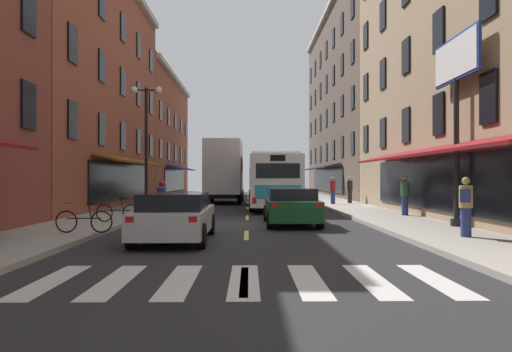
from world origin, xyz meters
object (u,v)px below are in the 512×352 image
at_px(pedestrian_far, 350,190).
at_px(box_truck, 225,172).
at_px(motorcycle_rider, 162,206).
at_px(billboard_sign, 456,79).
at_px(sedan_near, 291,206).
at_px(pedestrian_rear, 405,195).
at_px(sedan_far, 175,216).
at_px(pedestrian_mid, 333,190).
at_px(bicycle_near, 118,212).
at_px(street_lamp_twin, 146,143).
at_px(sedan_mid, 230,189).
at_px(transit_bus, 272,180).
at_px(bicycle_mid, 84,221).
at_px(pedestrian_near, 466,205).

bearing_deg(pedestrian_far, box_truck, -9.54).
bearing_deg(pedestrian_far, motorcycle_rider, 60.52).
relative_size(billboard_sign, sedan_near, 1.45).
distance_m(motorcycle_rider, pedestrian_rear, 10.35).
distance_m(sedan_far, pedestrian_mid, 17.67).
xyz_separation_m(motorcycle_rider, bicycle_near, (-1.54, -0.46, -0.21)).
relative_size(billboard_sign, motorcycle_rider, 3.08).
bearing_deg(street_lamp_twin, motorcycle_rider, -69.43).
relative_size(billboard_sign, sedan_mid, 1.48).
bearing_deg(box_truck, motorcycle_rider, -95.95).
distance_m(transit_bus, street_lamp_twin, 8.69).
xyz_separation_m(transit_bus, pedestrian_mid, (3.86, 1.65, -0.60)).
xyz_separation_m(box_truck, bicycle_near, (-3.12, -15.61, -1.64)).
bearing_deg(bicycle_mid, bicycle_near, 89.20).
bearing_deg(sedan_far, pedestrian_rear, 39.37).
distance_m(billboard_sign, sedan_mid, 29.85).
height_order(bicycle_near, pedestrian_mid, pedestrian_mid).
bearing_deg(pedestrian_mid, bicycle_mid, 67.06).
height_order(sedan_near, pedestrian_rear, pedestrian_rear).
bearing_deg(pedestrian_mid, motorcycle_rider, 63.84).
distance_m(box_truck, pedestrian_rear, 15.20).
bearing_deg(billboard_sign, pedestrian_rear, 92.64).
bearing_deg(pedestrian_mid, pedestrian_rear, 110.31).
height_order(pedestrian_near, pedestrian_rear, pedestrian_rear).
height_order(box_truck, sedan_far, box_truck).
bearing_deg(box_truck, transit_bus, -60.57).
bearing_deg(sedan_far, pedestrian_mid, 65.80).
height_order(pedestrian_rear, street_lamp_twin, street_lamp_twin).
xyz_separation_m(transit_bus, motorcycle_rider, (-4.60, -9.79, -0.89)).
xyz_separation_m(box_truck, pedestrian_far, (8.16, -2.65, -1.14)).
height_order(sedan_mid, bicycle_near, sedan_mid).
height_order(transit_bus, motorcycle_rider, transit_bus).
bearing_deg(sedan_mid, bicycle_mid, -95.94).
bearing_deg(pedestrian_near, sedan_near, 160.92).
distance_m(transit_bus, sedan_near, 10.00).
height_order(sedan_near, sedan_mid, sedan_mid).
bearing_deg(sedan_mid, box_truck, -89.75).
xyz_separation_m(bicycle_mid, pedestrian_mid, (10.05, 15.33, 0.50)).
bearing_deg(transit_bus, billboard_sign, -64.59).
bearing_deg(bicycle_near, pedestrian_near, -22.81).
bearing_deg(pedestrian_mid, bicycle_near, 60.28).
xyz_separation_m(transit_bus, bicycle_near, (-6.14, -10.26, -1.10)).
distance_m(bicycle_mid, street_lamp_twin, 8.15).
xyz_separation_m(sedan_near, pedestrian_rear, (5.18, 2.73, 0.30)).
xyz_separation_m(billboard_sign, sedan_near, (-5.39, 1.92, -4.37)).
relative_size(bicycle_near, pedestrian_far, 1.01).
bearing_deg(street_lamp_twin, bicycle_mid, -91.35).
height_order(sedan_mid, pedestrian_mid, pedestrian_mid).
distance_m(bicycle_near, pedestrian_mid, 15.56).
height_order(pedestrian_near, pedestrian_far, pedestrian_far).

